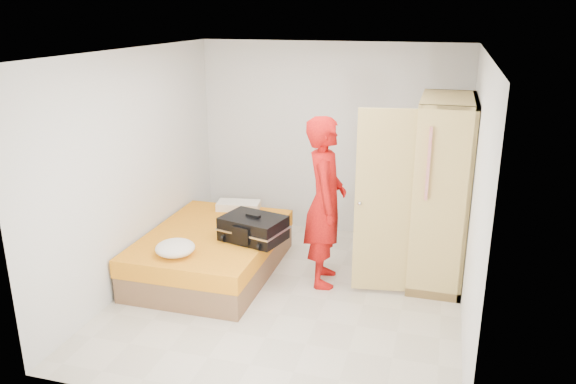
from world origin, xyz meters
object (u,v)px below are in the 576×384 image
(round_cushion, at_px, (175,248))
(suitcase, at_px, (253,228))
(person, at_px, (325,202))
(bed, at_px, (212,252))
(wardrobe, at_px, (436,196))

(round_cushion, bearing_deg, suitcase, 44.07)
(person, bearing_deg, round_cushion, 108.95)
(bed, height_order, suitcase, suitcase)
(wardrobe, xyz_separation_m, suitcase, (-1.96, -0.61, -0.37))
(bed, distance_m, round_cushion, 0.77)
(round_cushion, bearing_deg, person, 29.69)
(bed, bearing_deg, suitcase, -5.42)
(wardrobe, relative_size, suitcase, 2.65)
(round_cushion, bearing_deg, bed, 80.60)
(wardrobe, relative_size, round_cushion, 4.99)
(wardrobe, distance_m, round_cushion, 2.92)
(suitcase, height_order, round_cushion, suitcase)
(bed, height_order, person, person)
(bed, relative_size, suitcase, 2.55)
(round_cushion, bearing_deg, wardrobe, 25.39)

